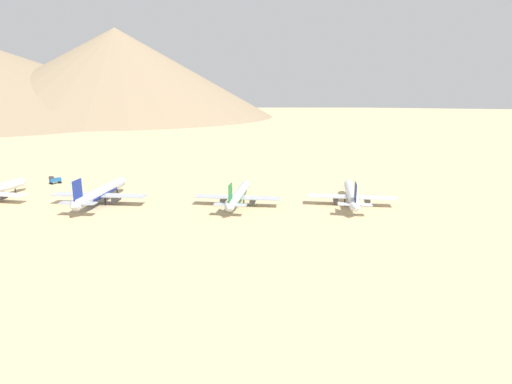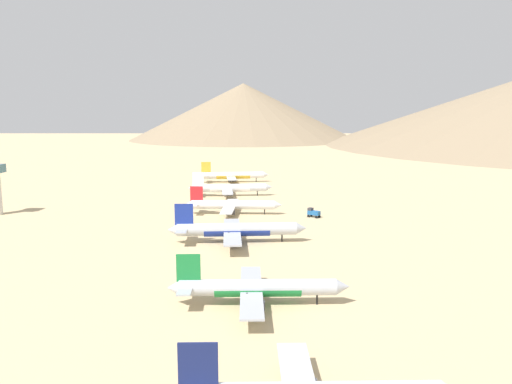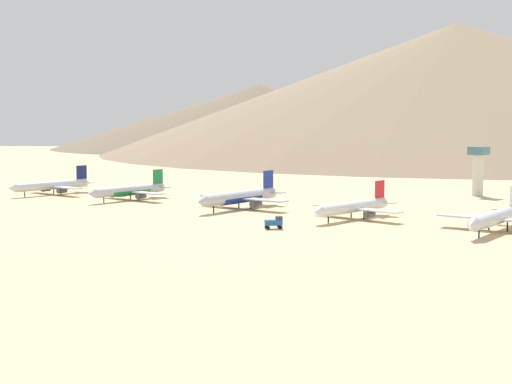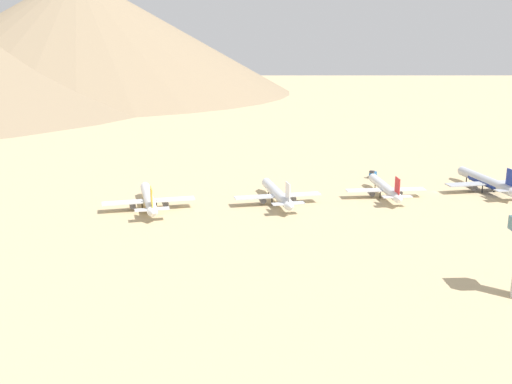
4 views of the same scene
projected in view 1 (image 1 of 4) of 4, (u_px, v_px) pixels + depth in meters
ground_plane at (54, 201)px, 180.08m from camera, size 1800.00×1800.00×0.00m
parked_jet_0 at (352, 195)px, 172.61m from camera, size 43.42×35.39×12.52m
parked_jet_1 at (238, 195)px, 172.40m from camera, size 42.34×34.51×12.21m
parked_jet_2 at (100, 193)px, 174.35m from camera, size 47.34×38.67×13.67m
service_truck at (55, 180)px, 211.14m from camera, size 5.69×4.93×3.90m
desert_hill_1 at (118, 73)px, 678.00m from camera, size 491.84×491.84×136.17m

